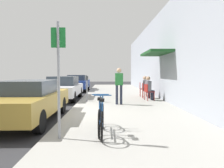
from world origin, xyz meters
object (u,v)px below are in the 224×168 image
at_px(cafe_chair_0, 148,91).
at_px(seated_patron_1, 146,86).
at_px(bicycle_0, 102,120).
at_px(street_sign, 59,71).
at_px(seated_patron_0, 149,87).
at_px(parked_car_0, 28,100).
at_px(cafe_chair_1, 145,90).
at_px(bicycle_1, 100,118).
at_px(parked_car_2, 78,83).
at_px(cafe_chair_2, 142,88).
at_px(parking_meter, 87,87).
at_px(parked_car_1, 63,88).
at_px(pedestrian_standing, 119,83).

bearing_deg(cafe_chair_0, seated_patron_1, 86.50).
xyz_separation_m(bicycle_0, seated_patron_1, (2.38, 7.11, 0.34)).
relative_size(bicycle_0, seated_patron_1, 1.33).
bearing_deg(bicycle_0, street_sign, -164.30).
xyz_separation_m(street_sign, seated_patron_0, (3.35, 6.45, -0.82)).
relative_size(parked_car_0, cafe_chair_1, 5.06).
bearing_deg(seated_patron_1, bicycle_1, -109.58).
distance_m(seated_patron_0, cafe_chair_1, 0.96).
height_order(parked_car_2, seated_patron_0, parked_car_2).
bearing_deg(bicycle_0, cafe_chair_2, 73.97).
xyz_separation_m(parking_meter, cafe_chair_0, (3.24, 0.40, -0.26)).
xyz_separation_m(parked_car_1, cafe_chair_0, (4.79, -1.28, -0.09)).
relative_size(parked_car_0, parked_car_1, 1.00).
bearing_deg(parking_meter, cafe_chair_0, 7.08).
relative_size(seated_patron_0, cafe_chair_1, 1.48).
xyz_separation_m(parked_car_1, seated_patron_0, (4.85, -1.27, 0.10)).
bearing_deg(cafe_chair_1, cafe_chair_2, 89.99).
bearing_deg(parked_car_2, parked_car_0, -90.00).
xyz_separation_m(cafe_chair_1, pedestrian_standing, (-1.65, -2.38, 0.50)).
distance_m(street_sign, bicycle_0, 1.53).
relative_size(parking_meter, cafe_chair_0, 1.52).
distance_m(cafe_chair_2, pedestrian_standing, 3.77).
bearing_deg(cafe_chair_2, parked_car_0, -127.76).
relative_size(parked_car_0, pedestrian_standing, 2.59).
height_order(parked_car_2, street_sign, street_sign).
height_order(cafe_chair_0, seated_patron_0, seated_patron_0).
relative_size(bicycle_0, cafe_chair_1, 1.97).
height_order(parked_car_0, cafe_chair_0, parked_car_0).
distance_m(street_sign, bicycle_1, 1.55).
bearing_deg(street_sign, seated_patron_0, 62.57).
bearing_deg(cafe_chair_2, seated_patron_1, -86.51).
xyz_separation_m(parked_car_0, parked_car_1, (0.00, 5.53, 0.01)).
bearing_deg(bicycle_0, seated_patron_1, 71.47).
relative_size(parking_meter, pedestrian_standing, 0.78).
relative_size(cafe_chair_0, cafe_chair_1, 1.00).
height_order(parking_meter, street_sign, street_sign).
relative_size(parking_meter, bicycle_0, 0.77).
distance_m(parked_car_1, cafe_chair_1, 4.80).
xyz_separation_m(parking_meter, cafe_chair_1, (3.24, 1.35, -0.26)).
distance_m(parked_car_2, bicycle_0, 13.62).
xyz_separation_m(parked_car_2, bicycle_1, (2.40, -13.17, -0.25)).
height_order(parked_car_0, pedestrian_standing, pedestrian_standing).
height_order(parked_car_2, seated_patron_1, parked_car_2).
height_order(parked_car_0, seated_patron_0, seated_patron_0).
distance_m(bicycle_1, seated_patron_1, 7.31).
height_order(parked_car_1, cafe_chair_1, parked_car_1).
relative_size(parked_car_2, cafe_chair_2, 5.06).
relative_size(parked_car_2, seated_patron_0, 3.41).
distance_m(bicycle_0, seated_patron_0, 6.63).
relative_size(parked_car_0, bicycle_0, 2.57).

